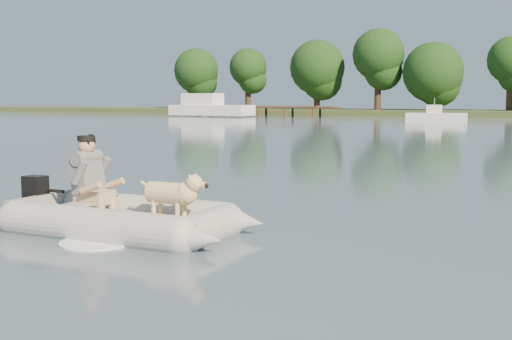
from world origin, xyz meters
The scene contains 9 objects.
water centered at (0.00, 0.00, 0.00)m, with size 160.00×160.00×0.00m, color slate.
dock centered at (-26.00, 52.00, 0.52)m, with size 18.00×2.00×1.04m, color #4C331E, non-canonical shape.
treeline centered at (-3.71, 61.11, 5.48)m, with size 71.02×7.35×9.27m.
dinghy centered at (-0.63, 0.31, 0.60)m, with size 4.46×2.76×1.39m, color #ACACA7, non-canonical shape.
man centered at (-1.33, 0.34, 0.78)m, with size 0.73×0.63×1.08m, color slate, non-canonical shape.
dog centered at (0.02, 0.38, 0.52)m, with size 0.94×0.33×0.63m, color tan, non-canonical shape.
outboard_motor centered at (-2.30, 0.26, 0.31)m, with size 0.42×0.29×0.79m, color black, non-canonical shape.
cabin_cruiser centered at (-28.97, 48.57, 1.16)m, with size 8.87×3.17×2.75m, color white, non-canonical shape.
motorboat centered at (-5.66, 43.59, 0.88)m, with size 4.59×1.76×1.94m, color white, non-canonical shape.
Camera 1 is at (4.96, -6.55, 1.83)m, focal length 45.00 mm.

